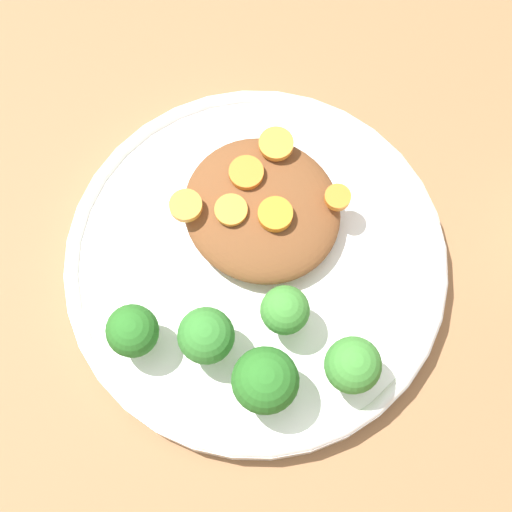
# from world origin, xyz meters

# --- Properties ---
(ground_plane) EXTENTS (4.00, 4.00, 0.00)m
(ground_plane) POSITION_xyz_m (0.00, 0.00, 0.00)
(ground_plane) COLOR #8C603D
(plate) EXTENTS (0.28, 0.28, 0.03)m
(plate) POSITION_xyz_m (0.00, 0.00, 0.01)
(plate) COLOR white
(plate) RESTS_ON ground_plane
(stew_mound) EXTENTS (0.11, 0.12, 0.03)m
(stew_mound) POSITION_xyz_m (0.03, 0.02, 0.04)
(stew_mound) COLOR brown
(stew_mound) RESTS_ON plate
(broccoli_floret_0) EXTENTS (0.04, 0.04, 0.05)m
(broccoli_floret_0) POSITION_xyz_m (-0.10, 0.03, 0.05)
(broccoli_floret_0) COLOR #7FA85B
(broccoli_floret_0) RESTS_ON plate
(broccoli_floret_1) EXTENTS (0.04, 0.04, 0.05)m
(broccoli_floret_1) POSITION_xyz_m (-0.07, -0.01, 0.05)
(broccoli_floret_1) COLOR #759E51
(broccoli_floret_1) RESTS_ON plate
(broccoli_floret_2) EXTENTS (0.04, 0.04, 0.05)m
(broccoli_floret_2) POSITION_xyz_m (-0.02, -0.10, 0.05)
(broccoli_floret_2) COLOR #759E51
(broccoli_floret_2) RESTS_ON plate
(broccoli_floret_3) EXTENTS (0.04, 0.04, 0.06)m
(broccoli_floret_3) POSITION_xyz_m (-0.07, -0.06, 0.05)
(broccoli_floret_3) COLOR #7FA85B
(broccoli_floret_3) RESTS_ON plate
(broccoli_floret_4) EXTENTS (0.03, 0.03, 0.05)m
(broccoli_floret_4) POSITION_xyz_m (-0.02, -0.04, 0.05)
(broccoli_floret_4) COLOR #759E51
(broccoli_floret_4) RESTS_ON plate
(carrot_slice_0) EXTENTS (0.02, 0.02, 0.01)m
(carrot_slice_0) POSITION_xyz_m (0.03, 0.01, 0.05)
(carrot_slice_0) COLOR orange
(carrot_slice_0) RESTS_ON stew_mound
(carrot_slice_1) EXTENTS (0.02, 0.02, 0.01)m
(carrot_slice_1) POSITION_xyz_m (0.04, 0.04, 0.05)
(carrot_slice_1) COLOR orange
(carrot_slice_1) RESTS_ON stew_mound
(carrot_slice_2) EXTENTS (0.03, 0.03, 0.01)m
(carrot_slice_2) POSITION_xyz_m (0.07, 0.04, 0.05)
(carrot_slice_2) COLOR orange
(carrot_slice_2) RESTS_ON stew_mound
(carrot_slice_3) EXTENTS (0.02, 0.02, 0.00)m
(carrot_slice_3) POSITION_xyz_m (0.01, 0.03, 0.05)
(carrot_slice_3) COLOR orange
(carrot_slice_3) RESTS_ON stew_mound
(carrot_slice_4) EXTENTS (0.02, 0.02, 0.01)m
(carrot_slice_4) POSITION_xyz_m (0.07, -0.02, 0.05)
(carrot_slice_4) COLOR orange
(carrot_slice_4) RESTS_ON stew_mound
(carrot_slice_5) EXTENTS (0.02, 0.02, 0.01)m
(carrot_slice_5) POSITION_xyz_m (-0.01, 0.06, 0.05)
(carrot_slice_5) COLOR orange
(carrot_slice_5) RESTS_ON stew_mound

